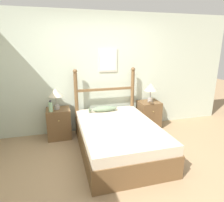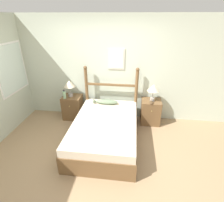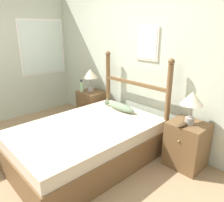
{
  "view_description": "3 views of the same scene",
  "coord_description": "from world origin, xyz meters",
  "px_view_note": "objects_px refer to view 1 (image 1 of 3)",
  "views": [
    {
      "loc": [
        -0.81,
        -2.54,
        1.88
      ],
      "look_at": [
        0.18,
        1.06,
        0.82
      ],
      "focal_mm": 32.0,
      "sensor_mm": 36.0,
      "label": 1
    },
    {
      "loc": [
        0.69,
        -2.46,
        2.49
      ],
      "look_at": [
        0.26,
        1.01,
        0.77
      ],
      "focal_mm": 28.0,
      "sensor_mm": 36.0,
      "label": 2
    },
    {
      "loc": [
        2.37,
        -1.02,
        1.79
      ],
      "look_at": [
        0.18,
        1.04,
        0.77
      ],
      "focal_mm": 35.0,
      "sensor_mm": 36.0,
      "label": 3
    }
  ],
  "objects_px": {
    "nightstand_right": "(149,114)",
    "nightstand_left": "(59,123)",
    "model_boat": "(151,102)",
    "table_lamp_left": "(56,94)",
    "fish_pillow": "(104,109)",
    "bottle": "(51,106)",
    "bed": "(118,138)",
    "table_lamp_right": "(151,88)"
  },
  "relations": [
    {
      "from": "table_lamp_left",
      "to": "fish_pillow",
      "type": "bearing_deg",
      "value": -8.82
    },
    {
      "from": "nightstand_right",
      "to": "bottle",
      "type": "distance_m",
      "value": 2.2
    },
    {
      "from": "nightstand_right",
      "to": "bottle",
      "type": "relative_size",
      "value": 2.65
    },
    {
      "from": "nightstand_right",
      "to": "table_lamp_left",
      "type": "xyz_separation_m",
      "value": [
        -2.05,
        0.0,
        0.63
      ]
    },
    {
      "from": "nightstand_left",
      "to": "bottle",
      "type": "xyz_separation_m",
      "value": [
        -0.13,
        -0.13,
        0.42
      ]
    },
    {
      "from": "bed",
      "to": "fish_pillow",
      "type": "height_order",
      "value": "fish_pillow"
    },
    {
      "from": "table_lamp_left",
      "to": "bottle",
      "type": "height_order",
      "value": "table_lamp_left"
    },
    {
      "from": "bed",
      "to": "nightstand_right",
      "type": "relative_size",
      "value": 3.24
    },
    {
      "from": "nightstand_left",
      "to": "fish_pillow",
      "type": "distance_m",
      "value": 0.97
    },
    {
      "from": "nightstand_right",
      "to": "model_boat",
      "type": "height_order",
      "value": "model_boat"
    },
    {
      "from": "nightstand_right",
      "to": "bottle",
      "type": "bearing_deg",
      "value": -176.45
    },
    {
      "from": "bottle",
      "to": "fish_pillow",
      "type": "height_order",
      "value": "bottle"
    },
    {
      "from": "bed",
      "to": "bottle",
      "type": "height_order",
      "value": "bottle"
    },
    {
      "from": "table_lamp_left",
      "to": "fish_pillow",
      "type": "height_order",
      "value": "table_lamp_left"
    },
    {
      "from": "table_lamp_left",
      "to": "model_boat",
      "type": "bearing_deg",
      "value": -3.87
    },
    {
      "from": "model_boat",
      "to": "fish_pillow",
      "type": "height_order",
      "value": "model_boat"
    },
    {
      "from": "bed",
      "to": "nightstand_left",
      "type": "xyz_separation_m",
      "value": [
        -1.01,
        0.88,
        0.05
      ]
    },
    {
      "from": "bottle",
      "to": "fish_pillow",
      "type": "bearing_deg",
      "value": -0.56
    },
    {
      "from": "bottle",
      "to": "fish_pillow",
      "type": "relative_size",
      "value": 0.39
    },
    {
      "from": "nightstand_left",
      "to": "nightstand_right",
      "type": "xyz_separation_m",
      "value": [
        2.02,
        0.0,
        0.0
      ]
    },
    {
      "from": "nightstand_right",
      "to": "nightstand_left",
      "type": "bearing_deg",
      "value": 180.0
    },
    {
      "from": "bed",
      "to": "model_boat",
      "type": "relative_size",
      "value": 10.0
    },
    {
      "from": "table_lamp_right",
      "to": "fish_pillow",
      "type": "xyz_separation_m",
      "value": [
        -1.12,
        -0.13,
        -0.35
      ]
    },
    {
      "from": "nightstand_left",
      "to": "table_lamp_left",
      "type": "xyz_separation_m",
      "value": [
        -0.02,
        0.0,
        0.63
      ]
    },
    {
      "from": "table_lamp_right",
      "to": "bottle",
      "type": "xyz_separation_m",
      "value": [
        -2.17,
        -0.12,
        -0.21
      ]
    },
    {
      "from": "nightstand_left",
      "to": "table_lamp_right",
      "type": "xyz_separation_m",
      "value": [
        2.03,
        -0.02,
        0.63
      ]
    },
    {
      "from": "bed",
      "to": "bottle",
      "type": "xyz_separation_m",
      "value": [
        -1.14,
        0.75,
        0.46
      ]
    },
    {
      "from": "table_lamp_left",
      "to": "nightstand_left",
      "type": "bearing_deg",
      "value": -4.26
    },
    {
      "from": "nightstand_left",
      "to": "bottle",
      "type": "relative_size",
      "value": 2.65
    },
    {
      "from": "nightstand_right",
      "to": "model_boat",
      "type": "xyz_separation_m",
      "value": [
        -0.02,
        -0.14,
        0.33
      ]
    },
    {
      "from": "bottle",
      "to": "fish_pillow",
      "type": "distance_m",
      "value": 1.06
    },
    {
      "from": "nightstand_left",
      "to": "nightstand_right",
      "type": "bearing_deg",
      "value": 0.0
    },
    {
      "from": "table_lamp_right",
      "to": "model_boat",
      "type": "bearing_deg",
      "value": -104.47
    },
    {
      "from": "bed",
      "to": "nightstand_right",
      "type": "xyz_separation_m",
      "value": [
        1.01,
        0.88,
        0.05
      ]
    },
    {
      "from": "nightstand_left",
      "to": "table_lamp_left",
      "type": "distance_m",
      "value": 0.63
    },
    {
      "from": "table_lamp_right",
      "to": "bottle",
      "type": "bearing_deg",
      "value": -176.93
    },
    {
      "from": "bottle",
      "to": "table_lamp_left",
      "type": "bearing_deg",
      "value": 50.8
    },
    {
      "from": "model_boat",
      "to": "nightstand_right",
      "type": "bearing_deg",
      "value": 81.26
    },
    {
      "from": "nightstand_left",
      "to": "table_lamp_left",
      "type": "relative_size",
      "value": 1.45
    },
    {
      "from": "bed",
      "to": "model_boat",
      "type": "height_order",
      "value": "model_boat"
    },
    {
      "from": "bed",
      "to": "nightstand_right",
      "type": "distance_m",
      "value": 1.34
    },
    {
      "from": "nightstand_left",
      "to": "nightstand_right",
      "type": "distance_m",
      "value": 2.02
    }
  ]
}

